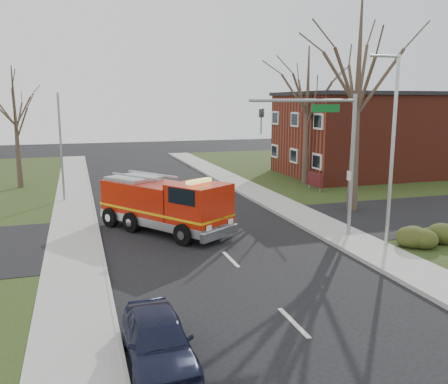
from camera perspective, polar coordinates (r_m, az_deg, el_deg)
name	(u,v)px	position (r m, az deg, el deg)	size (l,w,h in m)	color
ground	(231,259)	(19.87, 0.81, -8.12)	(120.00, 120.00, 0.00)	black
sidewalk_right	(360,245)	(22.47, 16.10, -6.09)	(2.40, 80.00, 0.15)	gray
sidewalk_left	(74,274)	(18.96, -17.55, -9.35)	(2.40, 80.00, 0.15)	gray
brick_building	(373,134)	(43.72, 17.49, 6.67)	(15.40, 10.40, 7.25)	maroon
health_center_sign	(315,180)	(34.93, 10.85, 1.46)	(0.12, 2.00, 1.40)	#4B1115
hedge_corner	(428,235)	(23.23, 23.33, -4.72)	(2.80, 2.00, 0.90)	#354017
bare_tree_near	(358,84)	(28.39, 15.81, 12.37)	(6.00, 6.00, 12.00)	#3F3325
bare_tree_far	(307,101)	(36.93, 10.01, 10.73)	(5.25, 5.25, 10.50)	#3F3325
bare_tree_left	(15,114)	(38.09, -23.85, 8.59)	(4.50, 4.50, 9.00)	#3F3325
traffic_signal_mast	(329,140)	(22.37, 12.47, 6.10)	(5.29, 0.18, 6.80)	gray
streetlight_pole	(392,146)	(21.77, 19.51, 5.20)	(1.48, 0.16, 8.40)	#B7BABF
utility_pole_far	(61,149)	(32.00, -19.01, 4.95)	(0.14, 0.14, 7.00)	gray
fire_engine	(166,206)	(23.91, -7.03, -1.68)	(6.02, 7.31, 2.89)	#B21A08
parked_car_maroon	(158,340)	(12.36, -7.93, -17.19)	(1.58, 3.92, 1.34)	#171B33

